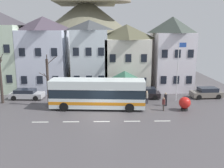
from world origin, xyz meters
name	(u,v)px	position (x,y,z in m)	size (l,w,h in m)	color
ground_plane	(102,116)	(0.00, 0.00, -0.03)	(40.00, 60.00, 0.07)	#4F4B4E
townhouse_00	(3,52)	(-14.65, 12.41, 5.65)	(5.71, 6.88, 11.29)	beige
townhouse_01	(45,54)	(-8.62, 12.48, 5.34)	(6.42, 7.02, 10.69)	silver
townhouse_02	(90,56)	(-1.88, 11.89, 5.10)	(5.06, 5.84, 10.19)	silver
townhouse_03	(126,57)	(3.51, 12.41, 4.79)	(6.40, 6.88, 9.59)	silver
townhouse_04	(171,53)	(10.23, 12.39, 5.35)	(5.34, 6.84, 10.69)	white
hilltop_castle	(87,32)	(-3.71, 32.04, 8.38)	(41.40, 41.40, 23.00)	#716E59
transit_bus	(98,94)	(-0.51, 2.64, 1.69)	(10.81, 3.26, 3.36)	white
bus_shelter	(125,76)	(2.83, 6.53, 3.03)	(3.60, 3.60, 3.69)	#473D33
parked_car_00	(144,93)	(5.46, 6.81, 0.68)	(4.28, 2.10, 1.40)	black
parked_car_01	(206,93)	(13.72, 6.82, 0.68)	(4.09, 2.10, 1.38)	slate
parked_car_02	(27,94)	(-9.89, 6.88, 0.64)	(4.32, 2.12, 1.28)	silver
pedestrian_00	(164,103)	(6.83, 1.64, 0.84)	(0.33, 0.36, 1.51)	#38332D
pedestrian_01	(147,96)	(5.38, 4.33, 0.92)	(0.33, 0.33, 1.58)	#2D2D38
pedestrian_02	(166,99)	(7.46, 3.42, 0.86)	(0.37, 0.36, 1.59)	black
public_bench	(136,92)	(4.61, 8.14, 0.48)	(1.79, 0.48, 0.87)	brown
flagpole	(178,68)	(9.40, 5.56, 4.25)	(0.95, 0.10, 7.36)	silver
harbour_buoy	(185,103)	(9.17, 1.60, 0.85)	(1.30, 1.30, 1.55)	black
bare_tree_00	(48,82)	(-6.25, 3.55, 2.92)	(2.06, 1.30, 6.17)	#382D28
bare_tree_01	(1,79)	(-12.23, 5.00, 3.03)	(1.10, 1.94, 6.06)	#382D28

